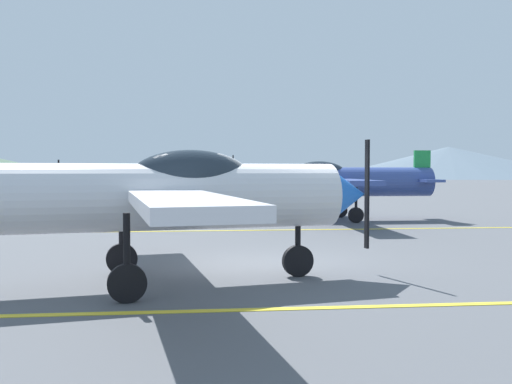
{
  "coord_description": "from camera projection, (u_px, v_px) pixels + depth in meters",
  "views": [
    {
      "loc": [
        -1.55,
        -11.12,
        2.06
      ],
      "look_at": [
        0.52,
        10.0,
        1.2
      ],
      "focal_mm": 37.53,
      "sensor_mm": 36.0,
      "label": 1
    }
  ],
  "objects": [
    {
      "name": "airplane_mid",
      "position": [
        335.0,
        181.0,
        22.03
      ],
      "size": [
        8.33,
        9.62,
        2.9
      ],
      "color": "#33478C",
      "rests_on": "ground_plane"
    },
    {
      "name": "apron_line_near",
      "position": [
        308.0,
        308.0,
        7.97
      ],
      "size": [
        80.0,
        0.16,
        0.01
      ],
      "primitive_type": "cube",
      "color": "yellow",
      "rests_on": "ground_plane"
    },
    {
      "name": "hill_centerleft",
      "position": [
        448.0,
        162.0,
        147.93
      ],
      "size": [
        69.09,
        69.09,
        8.59
      ],
      "primitive_type": "cone",
      "color": "slate",
      "rests_on": "ground_plane"
    },
    {
      "name": "airplane_near",
      "position": [
        155.0,
        194.0,
        9.56
      ],
      "size": [
        8.46,
        9.67,
        2.9
      ],
      "color": "silver",
      "rests_on": "ground_plane"
    },
    {
      "name": "airplane_far",
      "position": [
        128.0,
        178.0,
        30.42
      ],
      "size": [
        8.47,
        9.63,
        2.9
      ],
      "color": "white",
      "rests_on": "ground_plane"
    },
    {
      "name": "apron_line_far",
      "position": [
        249.0,
        230.0,
        18.31
      ],
      "size": [
        80.0,
        0.16,
        0.01
      ],
      "primitive_type": "cube",
      "color": "yellow",
      "rests_on": "ground_plane"
    },
    {
      "name": "ground_plane",
      "position": [
        278.0,
        268.0,
        11.29
      ],
      "size": [
        400.0,
        400.0,
        0.0
      ],
      "primitive_type": "plane",
      "color": "#54565B"
    }
  ]
}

